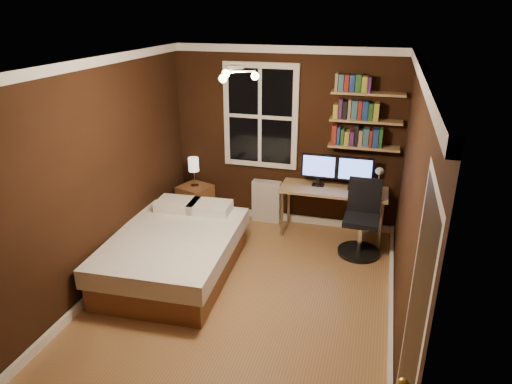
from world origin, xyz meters
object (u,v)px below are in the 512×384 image
(bedside_lamp, at_px, (194,172))
(desk_lamp, at_px, (379,180))
(desk, at_px, (333,193))
(bed, at_px, (175,252))
(office_chair, at_px, (361,227))
(nightstand, at_px, (196,202))
(radiator, at_px, (267,201))
(monitor_left, at_px, (319,170))
(monitor_right, at_px, (355,173))

(bedside_lamp, relative_size, desk_lamp, 0.99)
(desk, bearing_deg, bed, -137.88)
(desk_lamp, relative_size, office_chair, 0.45)
(nightstand, relative_size, radiator, 0.84)
(nightstand, height_order, desk_lamp, desk_lamp)
(nightstand, xyz_separation_m, desk, (2.02, 0.04, 0.36))
(radiator, distance_m, monitor_left, 0.97)
(bed, distance_m, desk, 2.27)
(bed, height_order, monitor_right, monitor_right)
(nightstand, height_order, monitor_right, monitor_right)
(bed, relative_size, bedside_lamp, 4.48)
(monitor_left, height_order, office_chair, monitor_left)
(desk_lamp, bearing_deg, bedside_lamp, 178.45)
(bedside_lamp, bearing_deg, nightstand, 0.00)
(bedside_lamp, distance_m, desk, 2.02)
(desk, relative_size, monitor_right, 2.99)
(bed, distance_m, monitor_right, 2.56)
(bed, bearing_deg, radiator, 64.90)
(bed, bearing_deg, bedside_lamp, 100.61)
(monitor_right, distance_m, desk_lamp, 0.36)
(bedside_lamp, xyz_separation_m, office_chair, (2.43, -0.37, -0.37))
(desk_lamp, bearing_deg, monitor_right, 150.42)
(radiator, bearing_deg, bedside_lamp, -168.46)
(radiator, relative_size, monitor_left, 1.30)
(bed, height_order, radiator, bed)
(monitor_left, height_order, monitor_right, same)
(monitor_left, relative_size, desk_lamp, 1.09)
(nightstand, bearing_deg, radiator, 30.26)
(bed, relative_size, nightstand, 3.74)
(monitor_right, bearing_deg, office_chair, -71.90)
(desk, bearing_deg, radiator, 169.78)
(radiator, height_order, office_chair, office_chair)
(bedside_lamp, xyz_separation_m, monitor_left, (1.79, 0.11, 0.17))
(nightstand, bearing_deg, bedside_lamp, 0.00)
(bedside_lamp, xyz_separation_m, desk, (2.02, 0.04, -0.12))
(bed, distance_m, monitor_left, 2.22)
(radiator, xyz_separation_m, monitor_left, (0.75, -0.10, 0.59))
(radiator, distance_m, desk, 1.04)
(monitor_right, relative_size, desk_lamp, 1.09)
(bed, xyz_separation_m, monitor_left, (1.44, 1.57, 0.63))
(nightstand, distance_m, radiator, 1.06)
(monitor_right, bearing_deg, bed, -140.67)
(bedside_lamp, height_order, desk_lamp, desk_lamp)
(desk, distance_m, monitor_left, 0.37)
(desk_lamp, bearing_deg, bed, -147.98)
(bed, height_order, nightstand, bed)
(bedside_lamp, relative_size, radiator, 0.70)
(nightstand, relative_size, desk, 0.36)
(desk, bearing_deg, nightstand, -179.00)
(bedside_lamp, bearing_deg, bed, -76.42)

